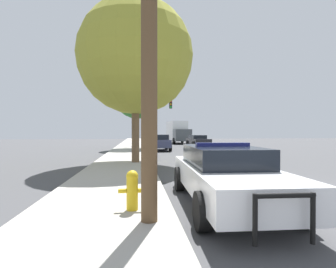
% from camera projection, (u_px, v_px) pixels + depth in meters
% --- Properties ---
extents(ground_plane, '(110.00, 110.00, 0.00)m').
position_uv_depth(ground_plane, '(299.00, 195.00, 7.06)').
color(ground_plane, '#474749').
extents(sidewalk_left, '(3.00, 110.00, 0.13)m').
position_uv_depth(sidewalk_left, '(107.00, 198.00, 6.47)').
color(sidewalk_left, '#ADA89E').
rests_on(sidewalk_left, ground_plane).
extents(police_car, '(2.13, 5.17, 1.45)m').
position_uv_depth(police_car, '(225.00, 173.00, 6.17)').
color(police_car, white).
rests_on(police_car, ground_plane).
extents(fire_hydrant, '(0.56, 0.24, 0.80)m').
position_uv_depth(fire_hydrant, '(132.00, 189.00, 5.29)').
color(fire_hydrant, gold).
rests_on(fire_hydrant, sidewalk_left).
extents(traffic_light, '(4.37, 0.35, 5.17)m').
position_uv_depth(traffic_light, '(149.00, 112.00, 28.42)').
color(traffic_light, '#424247').
rests_on(traffic_light, sidewalk_left).
extents(car_background_midblock, '(2.07, 4.17, 1.44)m').
position_uv_depth(car_background_midblock, '(159.00, 142.00, 23.66)').
color(car_background_midblock, '#333856').
rests_on(car_background_midblock, ground_plane).
extents(car_background_oncoming, '(2.08, 4.48, 1.32)m').
position_uv_depth(car_background_oncoming, '(198.00, 141.00, 28.67)').
color(car_background_oncoming, black).
rests_on(car_background_oncoming, ground_plane).
extents(box_truck, '(2.77, 7.42, 3.20)m').
position_uv_depth(box_truck, '(178.00, 132.00, 38.14)').
color(box_truck, '#474C51').
rests_on(box_truck, ground_plane).
extents(tree_sidewalk_mid, '(4.60, 4.60, 7.41)m').
position_uv_depth(tree_sidewalk_mid, '(138.00, 95.00, 24.93)').
color(tree_sidewalk_mid, brown).
rests_on(tree_sidewalk_mid, sidewalk_left).
extents(tree_sidewalk_near, '(5.96, 5.96, 8.45)m').
position_uv_depth(tree_sidewalk_near, '(135.00, 57.00, 13.57)').
color(tree_sidewalk_near, brown).
rests_on(tree_sidewalk_near, sidewalk_left).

